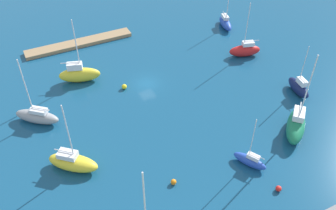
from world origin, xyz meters
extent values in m
plane|color=navy|center=(0.00, 0.00, 0.00)|extent=(160.00, 160.00, 0.00)
cube|color=#997A56|center=(6.90, -17.86, 0.34)|extent=(21.25, 2.84, 0.69)
ellipsoid|color=#2347B2|center=(-5.12, 22.80, 0.73)|extent=(3.45, 4.73, 1.47)
cube|color=silver|center=(-5.30, 23.13, 1.78)|extent=(1.52, 1.86, 0.63)
cylinder|color=silver|center=(-5.01, 22.60, 4.77)|extent=(0.11, 0.11, 6.62)
cylinder|color=silver|center=(-5.53, 23.54, 2.24)|extent=(1.13, 1.91, 0.09)
ellipsoid|color=yellow|center=(10.07, -5.75, 1.31)|extent=(7.37, 4.27, 2.62)
cube|color=silver|center=(10.60, -5.93, 3.19)|extent=(2.82, 2.03, 1.13)
cylinder|color=silver|center=(9.73, -5.64, 7.18)|extent=(0.17, 0.17, 9.11)
cylinder|color=silver|center=(11.22, -6.13, 3.91)|extent=(3.01, 1.11, 0.14)
ellipsoid|color=red|center=(-20.34, 0.03, 1.12)|extent=(6.34, 3.75, 2.23)
cube|color=silver|center=(-20.80, 0.18, 2.63)|extent=(2.43, 1.82, 0.79)
cylinder|color=silver|center=(-20.06, -0.06, 6.50)|extent=(0.14, 0.14, 8.53)
cylinder|color=silver|center=(-21.40, 0.37, 3.17)|extent=(2.73, 0.96, 0.12)
ellipsoid|color=#141E4C|center=(-21.68, 13.44, 1.05)|extent=(2.43, 5.56, 2.10)
cube|color=silver|center=(-21.62, 13.86, 2.56)|extent=(1.26, 2.06, 0.92)
cylinder|color=silver|center=(-21.72, 13.17, 5.45)|extent=(0.13, 0.13, 6.70)
cylinder|color=silver|center=(-21.57, 14.21, 3.17)|extent=(0.42, 2.09, 0.10)
cylinder|color=silver|center=(12.08, 28.12, 8.01)|extent=(0.17, 0.17, 10.85)
ellipsoid|color=#19724C|center=(-14.71, 20.68, 1.35)|extent=(7.21, 7.09, 2.70)
cube|color=silver|center=(-15.14, 20.26, 3.19)|extent=(3.02, 2.99, 0.98)
cylinder|color=silver|center=(-14.43, 20.95, 8.21)|extent=(0.18, 0.18, 11.01)
cylinder|color=silver|center=(-15.50, 19.91, 3.83)|extent=(2.24, 2.17, 0.14)
ellipsoid|color=gray|center=(18.74, 1.62, 0.99)|extent=(6.78, 6.16, 1.99)
cube|color=silver|center=(18.31, 1.98, 2.32)|extent=(2.77, 2.61, 0.67)
cylinder|color=silver|center=(19.01, 1.39, 6.59)|extent=(0.17, 0.17, 9.21)
cylinder|color=silver|center=(17.93, 2.30, 2.80)|extent=(2.26, 1.92, 0.14)
ellipsoid|color=#2347B2|center=(-23.34, -11.27, 0.88)|extent=(3.30, 6.30, 1.76)
cube|color=silver|center=(-23.46, -11.74, 2.12)|extent=(1.61, 2.38, 0.72)
cylinder|color=silver|center=(-23.27, -10.98, 5.57)|extent=(0.14, 0.14, 7.62)
cylinder|color=silver|center=(-23.57, -12.14, 2.63)|extent=(0.72, 2.35, 0.12)
ellipsoid|color=yellow|center=(16.20, 13.01, 1.04)|extent=(6.91, 6.40, 2.08)
cube|color=silver|center=(16.62, 12.65, 2.47)|extent=(2.87, 2.76, 0.79)
cylinder|color=silver|center=(15.93, 13.24, 6.56)|extent=(0.17, 0.17, 8.97)
cylinder|color=silver|center=(16.95, 12.37, 3.02)|extent=(2.12, 1.84, 0.13)
sphere|color=orange|center=(5.47, 21.19, 0.37)|extent=(0.74, 0.74, 0.74)
sphere|color=yellow|center=(4.00, -0.30, 0.44)|extent=(0.88, 0.88, 0.88)
sphere|color=red|center=(-5.91, 27.92, 0.38)|extent=(0.76, 0.76, 0.76)
camera|label=1|loc=(18.89, 46.98, 37.82)|focal=38.87mm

